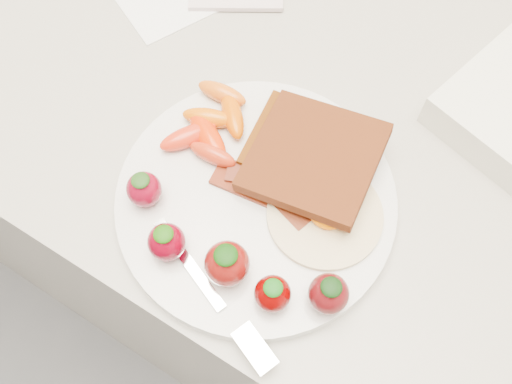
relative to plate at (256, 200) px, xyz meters
The scene contains 9 objects.
counter 0.49m from the plate, 96.34° to the left, with size 2.00×0.60×0.90m, color gray.
plate is the anchor object (origin of this frame).
toast_lower 0.07m from the plate, 84.76° to the left, with size 0.09×0.09×0.01m, color #512605.
toast_upper 0.07m from the plate, 61.42° to the left, with size 0.12×0.12×0.01m, color #3A170C.
fried_egg 0.07m from the plate, 14.72° to the left, with size 0.13×0.13×0.02m.
bacon_strips 0.02m from the plate, 66.99° to the left, with size 0.11×0.06×0.01m.
baby_carrots 0.09m from the plate, 152.58° to the left, with size 0.09×0.10×0.02m.
strawberries 0.08m from the plate, 77.95° to the right, with size 0.23×0.07×0.05m.
fork 0.11m from the plate, 76.33° to the right, with size 0.16×0.07×0.00m.
Camera 1 is at (0.14, 1.35, 1.41)m, focal length 40.00 mm.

